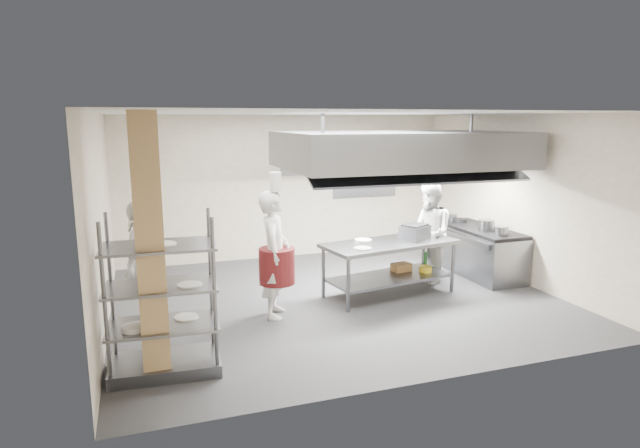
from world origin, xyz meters
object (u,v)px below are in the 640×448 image
object	(u,v)px
island	(389,268)
stockpot	(487,225)
chef_head	(274,254)
griddle	(415,232)
chef_line	(430,233)
cooking_range	(478,252)
chef_plating	(142,265)
pass_rack	(162,295)

from	to	relation	value
island	stockpot	world-z (taller)	stockpot
chef_head	griddle	world-z (taller)	chef_head
chef_line	island	bearing A→B (deg)	-56.66
cooking_range	griddle	size ratio (longest dim) A/B	4.32
cooking_range	stockpot	xyz separation A→B (m)	(-0.04, -0.26, 0.58)
island	cooking_range	xyz separation A→B (m)	(2.16, 0.58, -0.04)
griddle	stockpot	size ratio (longest dim) A/B	1.61
cooking_range	chef_plating	bearing A→B (deg)	-172.99
pass_rack	griddle	xyz separation A→B (m)	(4.22, 1.77, 0.09)
chef_head	chef_line	size ratio (longest dim) A/B	1.04
pass_rack	cooking_range	size ratio (longest dim) A/B	0.93
cooking_range	stockpot	distance (m)	0.64
island	chef_plating	size ratio (longest dim) A/B	1.24
chef_line	griddle	world-z (taller)	chef_line
chef_plating	stockpot	size ratio (longest dim) A/B	6.33
pass_rack	chef_line	distance (m)	5.16
cooking_range	chef_head	bearing A→B (deg)	-167.84
island	cooking_range	world-z (taller)	island
griddle	stockpot	bearing A→B (deg)	-19.55
stockpot	chef_line	bearing A→B (deg)	174.55
cooking_range	chef_plating	xyz separation A→B (m)	(-6.08, -0.75, 0.49)
stockpot	chef_plating	bearing A→B (deg)	-175.37
pass_rack	griddle	distance (m)	4.58
island	chef_head	world-z (taller)	chef_head
cooking_range	griddle	distance (m)	1.83
cooking_range	chef_head	world-z (taller)	chef_head
pass_rack	chef_head	bearing A→B (deg)	42.85
pass_rack	cooking_range	xyz separation A→B (m)	(5.88, 2.26, -0.51)
chef_line	stockpot	xyz separation A→B (m)	(1.13, -0.11, 0.09)
island	griddle	world-z (taller)	griddle
chef_line	griddle	bearing A→B (deg)	-44.50
pass_rack	stockpot	world-z (taller)	pass_rack
island	chef_head	distance (m)	2.14
chef_head	stockpot	distance (m)	4.22
chef_head	chef_plating	size ratio (longest dim) A/B	1.04
chef_head	chef_line	distance (m)	3.14
chef_line	griddle	size ratio (longest dim) A/B	3.93
pass_rack	stockpot	bearing A→B (deg)	22.68
island	cooking_range	bearing A→B (deg)	5.11
chef_plating	island	bearing A→B (deg)	110.39
griddle	chef_line	bearing A→B (deg)	7.32
island	stockpot	size ratio (longest dim) A/B	7.82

